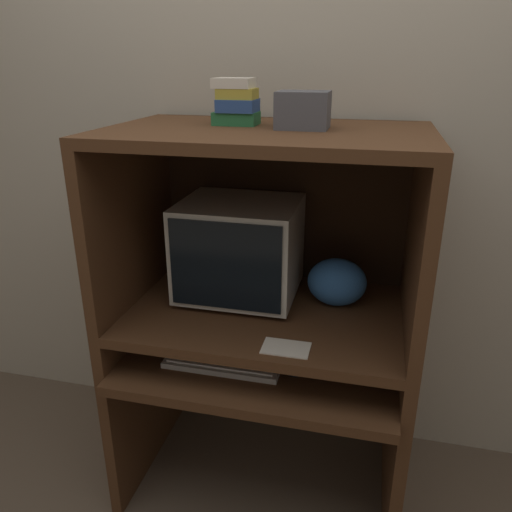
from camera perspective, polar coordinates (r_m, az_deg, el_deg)
wall_back at (r=2.01m, az=3.71°, el=12.73°), size 6.00×0.06×2.60m
desk_base at (r=1.97m, az=0.69°, el=-16.25°), size 1.04×0.71×0.62m
desk_monitor_shelf at (r=1.83m, az=1.10°, el=-6.95°), size 1.04×0.66×0.15m
hutch_upper at (r=1.69m, az=1.48°, el=7.41°), size 1.04×0.66×0.64m
crt_monitor at (r=1.84m, az=-1.90°, el=0.86°), size 0.42×0.38×0.37m
keyboard at (r=1.77m, az=-3.79°, el=-12.02°), size 0.41×0.14×0.03m
mouse at (r=1.72m, az=4.38°, el=-13.10°), size 0.06×0.04×0.03m
snack_bag at (r=1.83m, az=9.23°, el=-2.95°), size 0.21×0.16×0.17m
book_stack at (r=1.71m, az=-2.25°, el=17.14°), size 0.14×0.12×0.15m
paper_card at (r=1.58m, az=3.44°, el=-10.45°), size 0.15×0.10×0.00m
storage_box at (r=1.62m, az=5.41°, el=16.27°), size 0.16×0.14×0.11m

